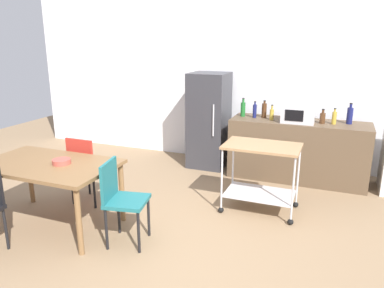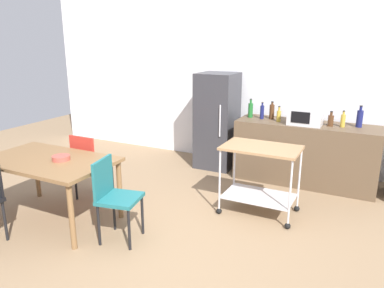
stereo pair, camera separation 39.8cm
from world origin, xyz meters
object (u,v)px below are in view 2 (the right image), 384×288
at_px(refrigerator, 217,121).
at_px(bottle_soy_sauce, 360,118).
at_px(chair_teal, 114,194).
at_px(bottle_soda, 262,112).
at_px(chair_red, 89,162).
at_px(microwave, 306,115).
at_px(kitchen_cart, 260,169).
at_px(bottle_sparkling_water, 343,120).
at_px(bottle_sesame_oil, 251,110).
at_px(bottle_vinegar, 272,111).
at_px(bottle_wine, 279,116).
at_px(bottle_hot_sauce, 331,120).
at_px(dining_table, 49,166).
at_px(fruit_bowl, 61,158).

distance_m(refrigerator, bottle_soy_sauce, 2.14).
distance_m(chair_teal, bottle_soda, 2.74).
bearing_deg(chair_red, bottle_soy_sauce, -146.95).
bearing_deg(microwave, chair_teal, -120.32).
distance_m(kitchen_cart, bottle_sparkling_water, 1.54).
relative_size(chair_teal, kitchen_cart, 0.98).
xyz_separation_m(bottle_sesame_oil, bottle_soy_sauce, (1.54, 0.04, 0.01)).
relative_size(bottle_vinegar, bottle_wine, 1.16).
height_order(bottle_soda, bottle_hot_sauce, bottle_soda).
height_order(chair_teal, bottle_sparkling_water, bottle_sparkling_water).
height_order(dining_table, bottle_wine, bottle_wine).
xyz_separation_m(chair_red, chair_teal, (0.93, -0.68, 0.00)).
xyz_separation_m(refrigerator, fruit_bowl, (-0.81, -2.60, 0.00)).
bearing_deg(fruit_bowl, bottle_sesame_oil, 61.42).
height_order(dining_table, bottle_soda, bottle_soda).
bearing_deg(bottle_soy_sauce, chair_teal, -128.92).
height_order(chair_red, kitchen_cart, chair_red).
xyz_separation_m(chair_teal, bottle_vinegar, (0.93, 2.64, 0.50)).
relative_size(refrigerator, bottle_soda, 6.12).
xyz_separation_m(bottle_hot_sauce, fruit_bowl, (-2.57, -2.47, -0.21)).
height_order(microwave, fruit_bowl, microwave).
bearing_deg(bottle_soy_sauce, bottle_sesame_oil, -178.46).
bearing_deg(refrigerator, kitchen_cart, -50.16).
xyz_separation_m(dining_table, bottle_vinegar, (1.88, 2.61, 0.34)).
bearing_deg(microwave, refrigerator, 172.49).
relative_size(kitchen_cart, bottle_hot_sauce, 4.32).
xyz_separation_m(chair_teal, microwave, (1.45, 2.48, 0.51)).
bearing_deg(bottle_soy_sauce, bottle_wine, -172.33).
bearing_deg(bottle_sparkling_water, fruit_bowl, -137.58).
relative_size(bottle_hot_sauce, fruit_bowl, 1.05).
bearing_deg(bottle_vinegar, chair_red, -133.36).
bearing_deg(dining_table, bottle_wine, 50.86).
bearing_deg(microwave, kitchen_cart, -102.82).
relative_size(bottle_vinegar, fruit_bowl, 1.33).
distance_m(dining_table, bottle_sparkling_water, 3.85).
distance_m(refrigerator, bottle_sparkling_water, 1.93).
bearing_deg(bottle_hot_sauce, chair_red, -145.51).
bearing_deg(bottle_sesame_oil, chair_red, -128.36).
height_order(bottle_wine, microwave, microwave).
distance_m(chair_teal, bottle_soy_sauce, 3.45).
distance_m(chair_teal, microwave, 2.92).
bearing_deg(bottle_sesame_oil, bottle_vinegar, 5.40).
distance_m(chair_teal, bottle_hot_sauce, 3.14).
height_order(kitchen_cart, bottle_vinegar, bottle_vinegar).
bearing_deg(dining_table, bottle_vinegar, 54.31).
height_order(chair_teal, microwave, microwave).
xyz_separation_m(chair_red, bottle_vinegar, (1.86, 1.97, 0.50)).
distance_m(bottle_sparkling_water, fruit_bowl, 3.70).
height_order(kitchen_cart, bottle_soy_sauce, bottle_soy_sauce).
relative_size(bottle_sesame_oil, bottle_wine, 1.25).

